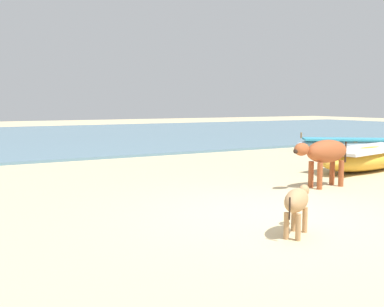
# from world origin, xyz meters

# --- Properties ---
(ground) EXTENTS (80.00, 80.00, 0.00)m
(ground) POSITION_xyz_m (0.00, 0.00, 0.00)
(ground) COLOR #CCB789
(sea_water) EXTENTS (60.00, 20.00, 0.08)m
(sea_water) POSITION_xyz_m (0.00, 17.75, 0.04)
(sea_water) COLOR slate
(sea_water) RESTS_ON ground
(fishing_boat_3) EXTENTS (4.33, 3.43, 0.64)m
(fishing_boat_3) POSITION_xyz_m (8.51, 5.58, 0.24)
(fishing_boat_3) COLOR #8CA5B7
(fishing_boat_3) RESTS_ON ground
(fishing_boat_5) EXTENTS (4.02, 1.90, 0.77)m
(fishing_boat_5) POSITION_xyz_m (5.03, 2.50, 0.31)
(fishing_boat_5) COLOR gold
(fishing_boat_5) RESTS_ON ground
(cow_adult_rust) EXTENTS (1.47, 0.46, 0.95)m
(cow_adult_rust) POSITION_xyz_m (2.23, 1.30, 0.68)
(cow_adult_rust) COLOR #9E4C28
(cow_adult_rust) RESTS_ON ground
(calf_near_tan) EXTENTS (0.84, 0.67, 0.60)m
(calf_near_tan) POSITION_xyz_m (-0.49, -0.88, 0.43)
(calf_near_tan) COLOR tan
(calf_near_tan) RESTS_ON ground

